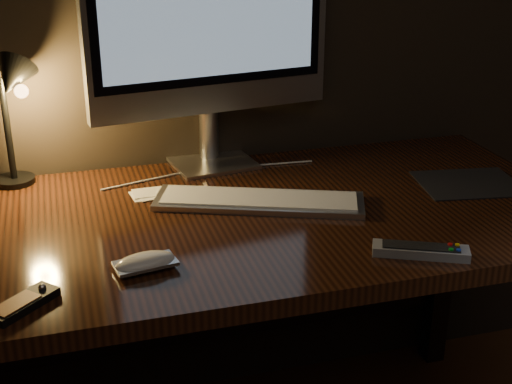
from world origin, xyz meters
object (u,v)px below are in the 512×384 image
object	(u,v)px
tv_remote	(421,250)
desk_lamp	(12,97)
keyboard	(259,201)
desk	(227,252)
mouse	(145,264)
monitor	(209,14)
media_remote	(23,303)

from	to	relation	value
tv_remote	desk_lamp	xyz separation A→B (m)	(-0.76, 0.60, 0.21)
keyboard	tv_remote	world-z (taller)	tv_remote
desk	desk_lamp	bearing A→B (deg)	152.54
keyboard	tv_remote	bearing A→B (deg)	-33.16
mouse	desk_lamp	size ratio (longest dim) A/B	0.35
tv_remote	desk_lamp	size ratio (longest dim) A/B	0.57
monitor	desk_lamp	distance (m)	0.51
desk	desk_lamp	xyz separation A→B (m)	(-0.45, 0.23, 0.35)
mouse	media_remote	bearing A→B (deg)	-170.36
desk	mouse	size ratio (longest dim) A/B	13.75
desk_lamp	keyboard	bearing A→B (deg)	-22.63
tv_remote	desk_lamp	distance (m)	0.99
media_remote	keyboard	bearing A→B (deg)	-11.06
desk	tv_remote	world-z (taller)	tv_remote
desk	media_remote	distance (m)	0.58
desk	mouse	bearing A→B (deg)	-129.64
desk	tv_remote	size ratio (longest dim) A/B	8.42
media_remote	desk_lamp	bearing A→B (deg)	47.85
desk_lamp	desk	bearing A→B (deg)	-23.23
monitor	mouse	distance (m)	0.70
monitor	tv_remote	world-z (taller)	monitor
desk	media_remote	size ratio (longest dim) A/B	12.56
monitor	media_remote	xyz separation A→B (m)	(-0.47, -0.61, -0.38)
mouse	tv_remote	xyz separation A→B (m)	(0.53, -0.09, -0.00)
keyboard	tv_remote	distance (m)	0.41
mouse	media_remote	world-z (taller)	media_remote
keyboard	tv_remote	size ratio (longest dim) A/B	2.53
monitor	keyboard	world-z (taller)	monitor
keyboard	media_remote	xyz separation A→B (m)	(-0.52, -0.32, -0.00)
keyboard	desk_lamp	world-z (taller)	desk_lamp
monitor	keyboard	bearing A→B (deg)	-89.71
desk	mouse	distance (m)	0.38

